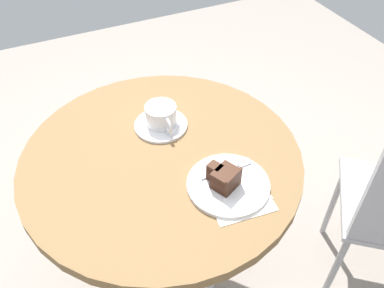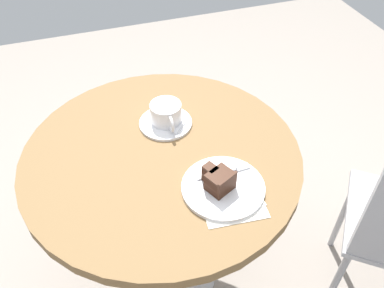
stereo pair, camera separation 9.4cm
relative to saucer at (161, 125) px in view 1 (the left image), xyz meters
The scene contains 9 objects.
ground_plane 0.74m from the saucer, 21.67° to the right, with size 4.40×4.40×0.01m, color gray.
cafe_table 0.18m from the saucer, 21.67° to the right, with size 0.83×0.83×0.72m.
saucer is the anchor object (origin of this frame).
coffee_cup 0.04m from the saucer, 134.62° to the left, with size 0.13×0.10×0.06m.
teaspoon 0.06m from the saucer, 29.57° to the left, with size 0.08×0.07×0.00m.
cake_plate 0.32m from the saucer, 13.41° to the left, with size 0.23×0.23×0.01m.
cake_slice 0.32m from the saucer, 10.98° to the left, with size 0.10×0.09×0.06m.
fork 0.29m from the saucer, 22.73° to the left, with size 0.02×0.16×0.00m.
napkin 0.35m from the saucer, 13.58° to the left, with size 0.19×0.18×0.00m.
Camera 1 is at (0.81, -0.27, 1.56)m, focal length 38.00 mm.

